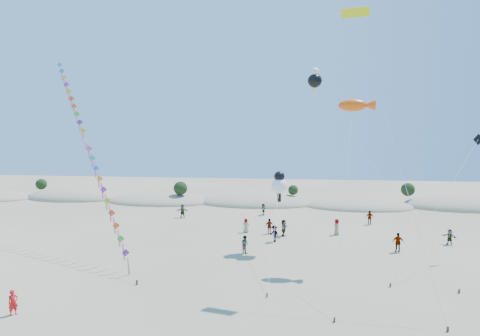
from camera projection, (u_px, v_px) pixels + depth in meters
name	position (u px, v px, depth m)	size (l,w,h in m)	color
dune_ridge	(262.00, 203.00, 64.72)	(145.30, 11.49, 5.57)	gray
kite_train	(86.00, 142.00, 39.90)	(17.02, 18.29, 20.15)	#3F2D1E
fish_kite	(357.00, 106.00, 34.01)	(4.34, 12.21, 14.24)	#3F2D1E
cartoon_kite_low	(279.00, 184.00, 37.89)	(1.48, 11.68, 7.77)	#3F2D1E
cartoon_kite_high	(315.00, 79.00, 40.77)	(10.70, 13.50, 18.00)	#3F2D1E
parafoil_kite	(357.00, 18.00, 30.08)	(5.43, 9.14, 20.82)	#3F2D1E
dark_kite	(458.00, 173.00, 34.82)	(10.22, 9.59, 11.30)	#3F2D1E
flyer_foreground	(13.00, 303.00, 24.99)	(0.59, 0.38, 1.61)	red
beachgoers	(291.00, 225.00, 45.54)	(32.07, 19.06, 1.88)	slate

